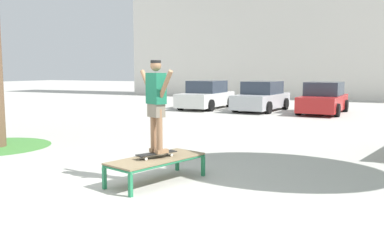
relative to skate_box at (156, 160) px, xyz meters
name	(u,v)px	position (x,y,z in m)	size (l,w,h in m)	color
ground_plane	(109,188)	(-0.54, -0.73, -0.41)	(120.00, 120.00, 0.00)	#B7B5AD
skate_box	(156,160)	(0.00, 0.00, 0.00)	(1.25, 2.03, 0.46)	#237A4C
skateboard	(157,154)	(0.00, 0.01, 0.12)	(0.53, 0.81, 0.09)	black
skater	(156,100)	(0.00, 0.01, 1.12)	(0.93, 0.50, 1.69)	#8E6647
car_white	(206,96)	(-5.28, 14.13, 0.28)	(1.93, 4.21, 1.50)	silver
car_silver	(262,97)	(-2.24, 14.23, 0.28)	(2.14, 4.31, 1.50)	#B7BABF
car_red	(323,99)	(0.81, 14.25, 0.28)	(2.02, 4.25, 1.50)	red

